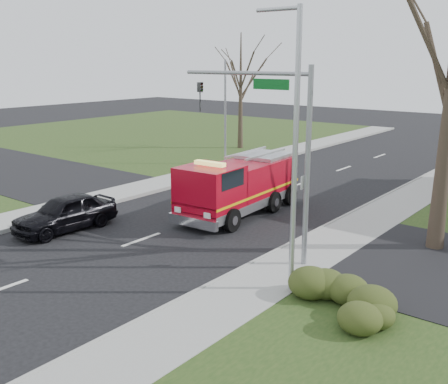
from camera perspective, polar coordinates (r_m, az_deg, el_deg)
The scene contains 10 objects.
ground at distance 21.13m, azimuth -8.99°, elevation -5.17°, with size 120.00×120.00×0.00m, color black.
sidewalk_right at distance 17.33m, azimuth 5.27°, elevation -9.20°, with size 2.40×80.00×0.15m, color gray.
sidewalk_left at distance 25.84m, azimuth -18.39°, elevation -1.98°, with size 2.40×80.00×0.15m, color gray.
hedge_corner at distance 15.08m, azimuth 12.26°, elevation -11.07°, with size 2.80×2.00×0.90m, color #2D3B15.
bare_tree_left at distance 41.62m, azimuth 1.83°, elevation 12.25°, with size 4.50×4.50×9.00m.
traffic_signal_mast at distance 17.86m, azimuth 5.59°, elevation 6.95°, with size 5.29×0.18×6.80m.
streetlight_pole at distance 15.19m, azimuth 7.58°, elevation 5.04°, with size 1.48×0.16×8.40m.
utility_pole_far at distance 35.06m, azimuth 0.13°, elevation 8.53°, with size 0.14×0.14×7.00m, color gray.
fire_engine at distance 23.99m, azimuth 1.59°, elevation 0.51°, with size 3.02×7.13×2.82m.
parked_car_maroon at distance 22.84m, azimuth -16.90°, elevation -2.17°, with size 1.78×4.42×1.51m, color black.
Camera 1 is at (14.81, -13.39, 6.92)m, focal length 42.00 mm.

